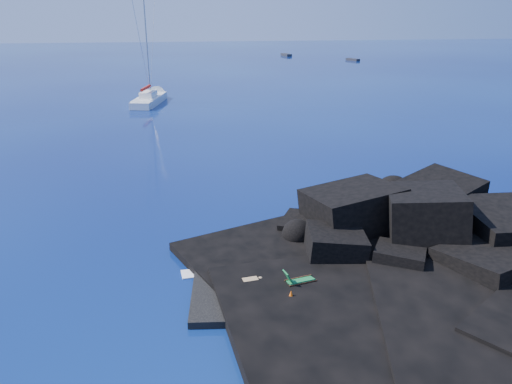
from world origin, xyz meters
TOP-DOWN VIEW (x-y plane):
  - ground at (0.00, 0.00)m, footprint 400.00×400.00m
  - headland at (13.00, 3.00)m, footprint 24.00×24.00m
  - beach at (4.50, 0.50)m, footprint 9.08×6.86m
  - surf_foam at (5.00, 5.00)m, footprint 10.00×8.00m
  - sailboat at (-4.15, 53.65)m, footprint 5.89×14.47m
  - deck_chair at (5.41, 0.15)m, footprint 1.61×0.98m
  - towel at (3.05, 0.70)m, footprint 2.20×1.27m
  - sunbather at (3.05, 0.70)m, footprint 2.03×0.78m
  - marker_cone at (4.67, -1.05)m, footprint 0.41×0.41m
  - distant_boat_a at (31.68, 127.38)m, footprint 2.48×5.09m
  - distant_boat_b at (46.25, 110.82)m, footprint 2.89×4.33m

SIDE VIEW (x-z plane):
  - ground at x=0.00m, z-range 0.00..0.00m
  - headland at x=13.00m, z-range -1.80..1.80m
  - beach at x=4.50m, z-range -0.35..0.35m
  - surf_foam at x=5.00m, z-range -0.03..0.03m
  - sailboat at x=-4.15m, z-range -7.42..7.42m
  - distant_boat_a at x=31.68m, z-range -0.33..0.33m
  - distant_boat_b at x=46.25m, z-range -0.28..0.28m
  - towel at x=3.05m, z-range 0.35..0.40m
  - sunbather at x=3.05m, z-range 0.40..0.68m
  - marker_cone at x=4.67m, z-range 0.35..0.90m
  - deck_chair at x=5.41m, z-range 0.35..1.38m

